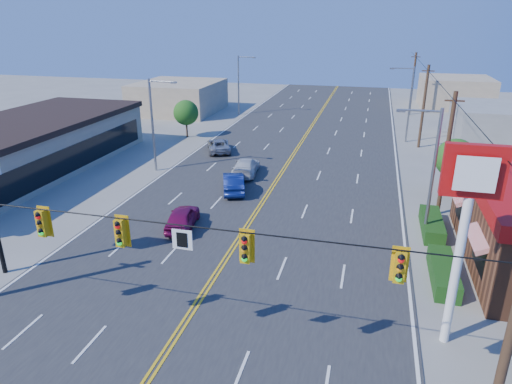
% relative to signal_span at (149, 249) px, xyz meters
% --- Properties ---
extents(ground, '(160.00, 160.00, 0.00)m').
position_rel_signal_span_xyz_m(ground, '(0.12, 0.00, -4.89)').
color(ground, gray).
rests_on(ground, ground).
extents(road, '(20.00, 120.00, 0.06)m').
position_rel_signal_span_xyz_m(road, '(0.12, 20.00, -4.86)').
color(road, '#2D2D30').
rests_on(road, ground).
extents(signal_span, '(24.32, 0.34, 9.00)m').
position_rel_signal_span_xyz_m(signal_span, '(0.00, 0.00, 0.00)').
color(signal_span, '#47301E').
rests_on(signal_span, ground).
extents(kfc_pylon, '(2.20, 0.36, 8.50)m').
position_rel_signal_span_xyz_m(kfc_pylon, '(11.12, 4.00, 1.16)').
color(kfc_pylon, white).
rests_on(kfc_pylon, ground).
extents(strip_mall, '(10.40, 26.40, 4.40)m').
position_rel_signal_span_xyz_m(strip_mall, '(-21.88, 18.00, -2.63)').
color(strip_mall, tan).
rests_on(strip_mall, ground).
extents(streetlight_se, '(2.55, 0.25, 8.00)m').
position_rel_signal_span_xyz_m(streetlight_se, '(10.91, 14.00, -0.37)').
color(streetlight_se, gray).
rests_on(streetlight_se, ground).
extents(streetlight_ne, '(2.55, 0.25, 8.00)m').
position_rel_signal_span_xyz_m(streetlight_ne, '(10.91, 38.00, -0.37)').
color(streetlight_ne, gray).
rests_on(streetlight_ne, ground).
extents(streetlight_sw, '(2.55, 0.25, 8.00)m').
position_rel_signal_span_xyz_m(streetlight_sw, '(-10.67, 22.00, -0.37)').
color(streetlight_sw, gray).
rests_on(streetlight_sw, ground).
extents(streetlight_nw, '(2.55, 0.25, 8.00)m').
position_rel_signal_span_xyz_m(streetlight_nw, '(-10.67, 48.00, -0.37)').
color(streetlight_nw, gray).
rests_on(streetlight_nw, ground).
extents(utility_pole_near, '(0.28, 0.28, 8.40)m').
position_rel_signal_span_xyz_m(utility_pole_near, '(12.32, 18.00, -0.69)').
color(utility_pole_near, '#47301E').
rests_on(utility_pole_near, ground).
extents(utility_pole_mid, '(0.28, 0.28, 8.40)m').
position_rel_signal_span_xyz_m(utility_pole_mid, '(12.32, 36.00, -0.69)').
color(utility_pole_mid, '#47301E').
rests_on(utility_pole_mid, ground).
extents(utility_pole_far, '(0.28, 0.28, 8.40)m').
position_rel_signal_span_xyz_m(utility_pole_far, '(12.32, 54.00, -0.69)').
color(utility_pole_far, '#47301E').
rests_on(utility_pole_far, ground).
extents(tree_kfc_rear, '(2.94, 2.94, 4.41)m').
position_rel_signal_span_xyz_m(tree_kfc_rear, '(13.62, 22.00, -1.95)').
color(tree_kfc_rear, '#47301E').
rests_on(tree_kfc_rear, ground).
extents(tree_west, '(2.80, 2.80, 4.20)m').
position_rel_signal_span_xyz_m(tree_west, '(-12.88, 34.00, -2.09)').
color(tree_west, '#47301E').
rests_on(tree_west, ground).
extents(bld_west_far, '(11.00, 12.00, 4.20)m').
position_rel_signal_span_xyz_m(bld_west_far, '(-19.88, 48.00, -2.79)').
color(bld_west_far, tan).
rests_on(bld_west_far, ground).
extents(bld_east_far, '(10.00, 10.00, 4.40)m').
position_rel_signal_span_xyz_m(bld_east_far, '(19.12, 62.00, -2.69)').
color(bld_east_far, tan).
rests_on(bld_east_far, ground).
extents(car_magenta, '(2.31, 4.30, 1.39)m').
position_rel_signal_span_xyz_m(car_magenta, '(-3.85, 11.47, -4.19)').
color(car_magenta, maroon).
rests_on(car_magenta, ground).
extents(car_blue, '(2.91, 4.68, 1.46)m').
position_rel_signal_span_xyz_m(car_blue, '(-2.62, 18.55, -4.16)').
color(car_blue, navy).
rests_on(car_blue, ground).
extents(car_white, '(2.49, 5.00, 1.40)m').
position_rel_signal_span_xyz_m(car_white, '(-2.81, 22.81, -4.19)').
color(car_white, silver).
rests_on(car_white, ground).
extents(car_silver, '(3.75, 5.09, 1.28)m').
position_rel_signal_span_xyz_m(car_silver, '(-7.40, 29.07, -4.24)').
color(car_silver, '#A2A2A7').
rests_on(car_silver, ground).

